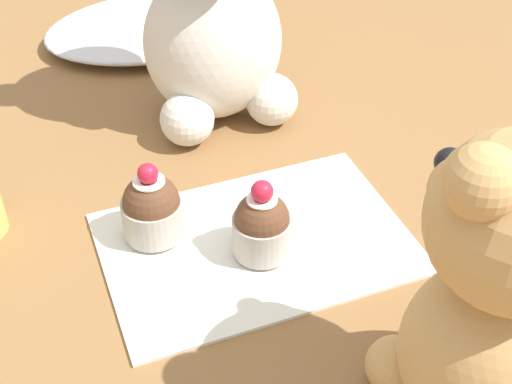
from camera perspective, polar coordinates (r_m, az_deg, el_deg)
name	(u,v)px	position (r m, az deg, el deg)	size (l,w,h in m)	color
ground_plane	(256,244)	(0.59, 0.00, -4.21)	(4.00, 4.00, 0.00)	olive
knitted_placemat	(256,242)	(0.59, 0.00, -4.00)	(0.25, 0.17, 0.01)	silver
tulle_cloth	(164,24)	(0.90, -7.39, 13.20)	(0.29, 0.19, 0.03)	silver
teddy_bear_tan	(495,287)	(0.43, 18.55, -7.22)	(0.11, 0.12, 0.22)	tan
cupcake_near_cream_bear	(152,208)	(0.58, -8.32, -1.28)	(0.05, 0.05, 0.07)	#B2ADA3
cupcake_near_tan_bear	(263,225)	(0.56, 0.53, -2.65)	(0.05, 0.05, 0.07)	#B2ADA3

